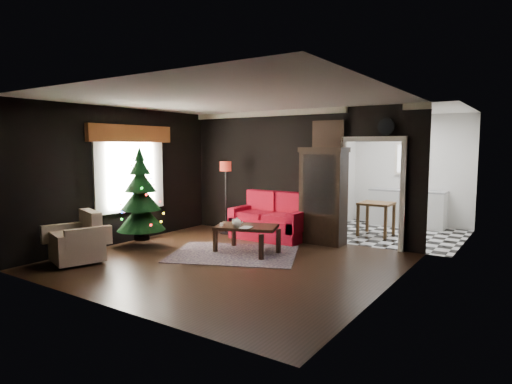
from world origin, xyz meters
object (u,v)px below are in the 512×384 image
Objects in this scene: christmas_tree at (141,195)px; curio_cabinet at (323,198)px; armchair at (76,237)px; coffee_table at (247,239)px; kitchen_table at (376,219)px; wall_clock at (386,127)px; floor_lamp at (226,198)px; loveseat at (270,216)px; teapot at (237,223)px.

curio_cabinet is at bearing 38.66° from christmas_tree.
coffee_table is at bearing 66.21° from armchair.
wall_clock is at bearing -66.25° from kitchen_table.
wall_clock reaches higher than armchair.
coffee_table is (1.46, -1.25, -0.56)m from floor_lamp.
coffee_table is at bearing -77.27° from loveseat.
kitchen_table is at bearing 42.51° from loveseat.
floor_lamp is 1.48× the size of coffee_table.
christmas_tree is 2.18× the size of armchair.
teapot is (-0.88, -1.81, -0.34)m from curio_cabinet.
teapot is (2.00, 0.50, -0.44)m from christmas_tree.
curio_cabinet is at bearing 10.83° from loveseat.
christmas_tree reaches higher than curio_cabinet.
teapot reaches higher than coffee_table.
christmas_tree is 1.56m from armchair.
floor_lamp is at bearing -149.82° from kitchen_table.
floor_lamp is 5.23× the size of wall_clock.
loveseat is at bearing 82.59° from armchair.
loveseat is 2.45m from kitchen_table.
kitchen_table is (1.53, 3.24, -0.24)m from teapot.
armchair is at bearing -124.28° from kitchen_table.
christmas_tree is (-2.88, -2.31, 0.10)m from curio_cabinet.
teapot is at bearing -136.27° from wall_clock.
curio_cabinet is 2.53× the size of kitchen_table.
kitchen_table is at bearing 46.60° from christmas_tree.
christmas_tree is at bearing -105.85° from floor_lamp.
floor_lamp is 3.87m from wall_clock.
kitchen_table is (-0.55, 1.25, -2.00)m from wall_clock.
kitchen_table is at bearing 65.56° from curio_cabinet.
loveseat is at bearing -169.17° from curio_cabinet.
loveseat is at bearing -170.34° from wall_clock.
armchair is 2.79m from teapot.
wall_clock is 0.43× the size of kitchen_table.
loveseat is 2.27× the size of kitchen_table.
kitchen_table is (1.80, 1.65, -0.12)m from loveseat.
christmas_tree reaches higher than coffee_table.
coffee_table is at bearing -116.86° from kitchen_table.
armchair is 3.01m from coffee_table.
loveseat is 1.37m from coffee_table.
floor_lamp reaches higher than kitchen_table.
kitchen_table is at bearing 63.14° from coffee_table.
floor_lamp is at bearing 99.34° from armchair.
wall_clock reaches higher than christmas_tree.
kitchen_table is at bearing 74.43° from armchair.
christmas_tree reaches higher than kitchen_table.
teapot is at bearing -115.91° from curio_cabinet.
curio_cabinet reaches higher than coffee_table.
christmas_tree is 2.11m from teapot.
loveseat is at bearing -137.49° from kitchen_table.
loveseat is 3.04m from wall_clock.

